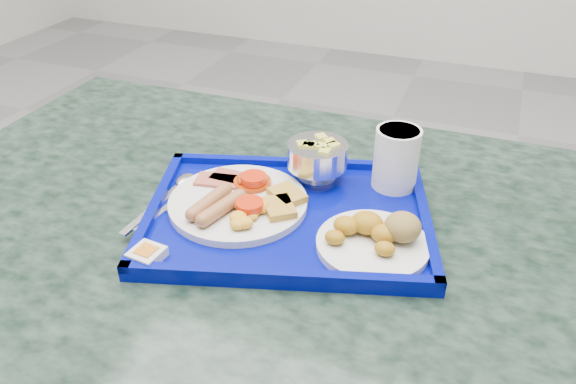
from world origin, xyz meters
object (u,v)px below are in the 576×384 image
Objects in this scene: fruit_bowl at (318,156)px; tray at (288,216)px; juice_cup at (396,156)px; main_plate at (241,201)px; table at (270,317)px; bread_plate at (377,237)px.

tray is at bearing -94.70° from fruit_bowl.
fruit_bowl is at bearing -167.31° from juice_cup.
tray is at bearing 8.36° from main_plate.
tray is 0.08m from main_plate.
fruit_bowl is at bearing 73.77° from table.
bread_plate is at bearing -5.29° from main_plate.
bread_plate is (0.18, -0.02, 0.24)m from table.
bread_plate is at bearing -12.14° from tray.
fruit_bowl is (-0.14, 0.15, 0.03)m from bread_plate.
main_plate is at bearing 176.15° from table.
fruit_bowl is (0.01, 0.11, 0.05)m from tray.
tray is 3.15× the size of bread_plate.
fruit_bowl is (0.04, 0.13, 0.27)m from table.
main_plate is at bearing -171.64° from tray.
main_plate is at bearing 174.71° from bread_plate.
main_plate is (-0.05, 0.00, 0.24)m from table.
juice_cup is (-0.01, 0.18, 0.04)m from bread_plate.
juice_cup is at bearing 12.69° from fruit_bowl.
main_plate is (-0.08, -0.01, 0.02)m from tray.
table is at bearing 174.33° from bread_plate.
fruit_bowl is at bearing 55.79° from main_plate.
juice_cup reaches higher than bread_plate.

